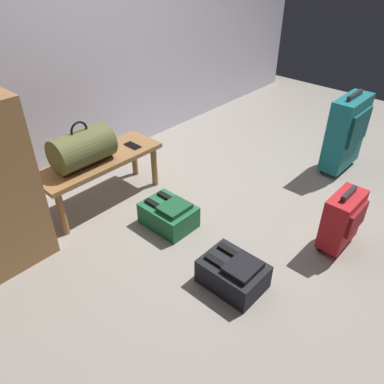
# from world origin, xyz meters

# --- Properties ---
(ground_plane) EXTENTS (6.60, 6.60, 0.00)m
(ground_plane) POSITION_xyz_m (0.00, 0.00, 0.00)
(ground_plane) COLOR gray
(bench) EXTENTS (1.00, 0.36, 0.39)m
(bench) POSITION_xyz_m (-0.51, 0.96, 0.33)
(bench) COLOR olive
(bench) RESTS_ON ground
(duffel_bag_olive) EXTENTS (0.44, 0.26, 0.34)m
(duffel_bag_olive) POSITION_xyz_m (-0.63, 0.96, 0.52)
(duffel_bag_olive) COLOR #51562D
(duffel_bag_olive) RESTS_ON bench
(cell_phone) EXTENTS (0.07, 0.14, 0.01)m
(cell_phone) POSITION_xyz_m (-0.21, 0.92, 0.40)
(cell_phone) COLOR black
(cell_phone) RESTS_ON bench
(suitcase_upright_teal) EXTENTS (0.45, 0.21, 0.72)m
(suitcase_upright_teal) POSITION_xyz_m (1.25, -0.22, 0.37)
(suitcase_upright_teal) COLOR #14666B
(suitcase_upright_teal) RESTS_ON ground
(suitcase_small_red) EXTENTS (0.32, 0.18, 0.46)m
(suitcase_small_red) POSITION_xyz_m (0.23, -0.68, 0.24)
(suitcase_small_red) COLOR red
(suitcase_small_red) RESTS_ON ground
(backpack_green) EXTENTS (0.28, 0.38, 0.21)m
(backpack_green) POSITION_xyz_m (-0.38, 0.35, 0.09)
(backpack_green) COLOR #1E6038
(backpack_green) RESTS_ON ground
(backpack_dark) EXTENTS (0.28, 0.38, 0.21)m
(backpack_dark) POSITION_xyz_m (-0.52, -0.36, 0.09)
(backpack_dark) COLOR black
(backpack_dark) RESTS_ON ground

